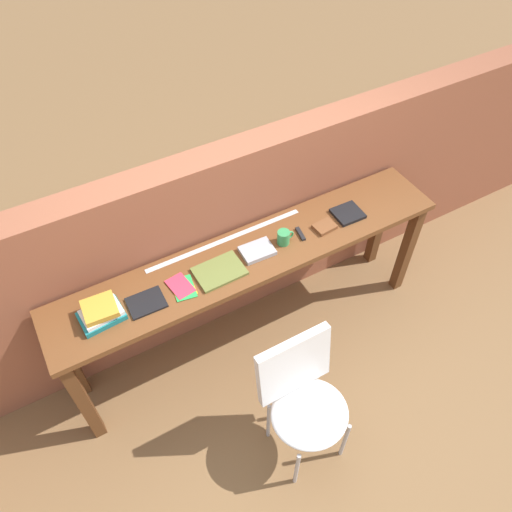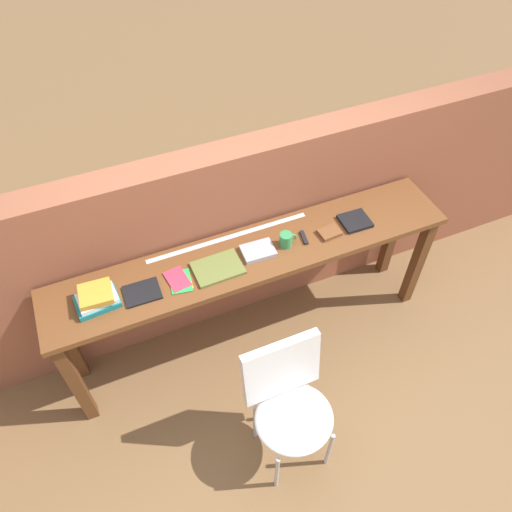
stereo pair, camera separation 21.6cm
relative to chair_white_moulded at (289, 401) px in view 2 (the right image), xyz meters
The scene contains 14 objects.
ground_plane 0.73m from the chair_white_moulded, 76.78° to the left, with size 40.00×40.00×0.00m, color brown.
brick_wall_back 1.15m from the chair_white_moulded, 84.17° to the left, with size 6.00×0.20×1.40m, color #935138.
sideboard 0.83m from the chair_white_moulded, 81.70° to the left, with size 2.50×0.44×0.88m.
chair_white_moulded is the anchor object (origin of this frame).
book_stack_leftmost 1.19m from the chair_white_moulded, 135.92° to the left, with size 0.24×0.18×0.09m.
magazine_cycling 1.01m from the chair_white_moulded, 127.00° to the left, with size 0.20×0.16×0.01m, color black.
pamphlet_pile_colourful 0.90m from the chair_white_moulded, 114.92° to the left, with size 0.15×0.20×0.01m.
book_open_centre 0.84m from the chair_white_moulded, 99.07° to the left, with size 0.28×0.20×0.02m, color olive.
book_grey_hardcover 0.87m from the chair_white_moulded, 79.47° to the left, with size 0.19×0.14×0.03m, color #9E9EA3.
mug 0.93m from the chair_white_moulded, 67.25° to the left, with size 0.11×0.08×0.09m.
multitool_folded 0.96m from the chair_white_moulded, 60.02° to the left, with size 0.02×0.11×0.02m, color black.
leather_journal_brown 1.03m from the chair_white_moulded, 50.95° to the left, with size 0.13×0.10×0.02m, color brown.
book_repair_rightmost 1.18m from the chair_white_moulded, 43.97° to the left, with size 0.18×0.17×0.02m, color black.
ruler_metal_back_edge 1.03m from the chair_white_moulded, 88.46° to the left, with size 1.03×0.03×0.00m, color silver.
Camera 2 is at (-0.75, -1.52, 3.10)m, focal length 35.00 mm.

